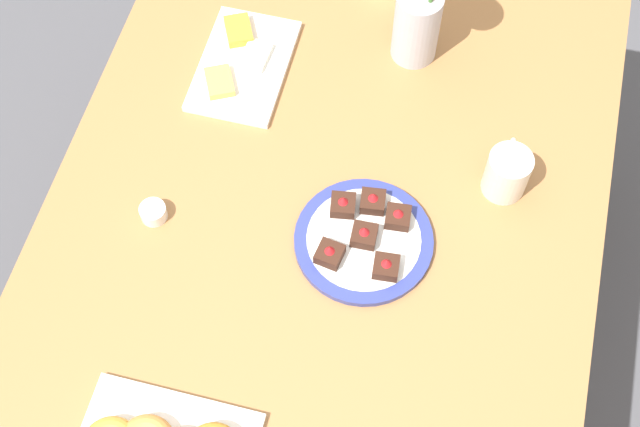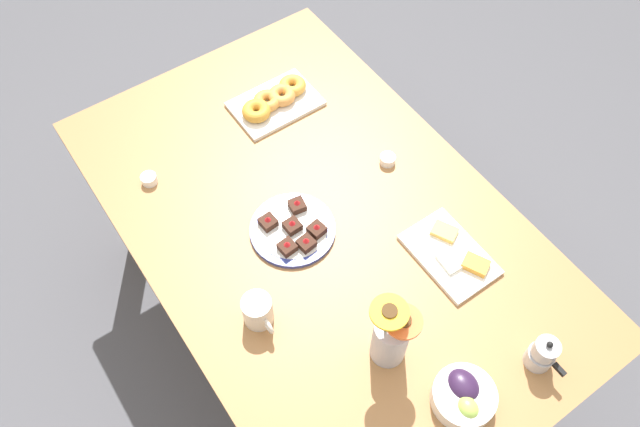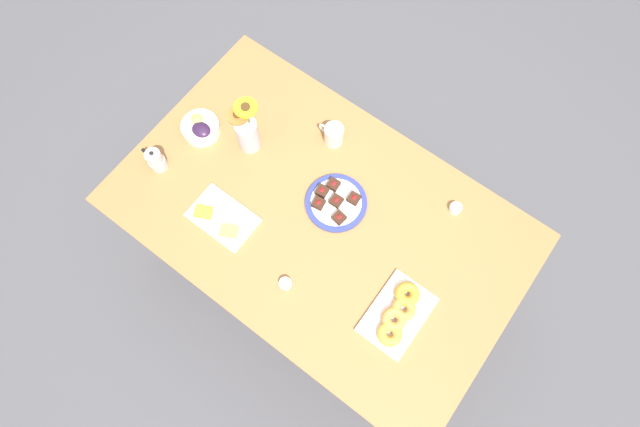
% 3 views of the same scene
% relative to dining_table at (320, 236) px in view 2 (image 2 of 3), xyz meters
% --- Properties ---
extents(ground_plane, '(6.00, 6.00, 0.00)m').
position_rel_dining_table_xyz_m(ground_plane, '(0.00, 0.00, -0.65)').
color(ground_plane, '#4C4C51').
extents(dining_table, '(1.60, 1.00, 0.74)m').
position_rel_dining_table_xyz_m(dining_table, '(0.00, 0.00, 0.00)').
color(dining_table, '#9E6B3D').
rests_on(dining_table, ground_plane).
extents(coffee_mug, '(0.11, 0.08, 0.10)m').
position_rel_dining_table_xyz_m(coffee_mug, '(0.16, -0.31, 0.13)').
color(coffee_mug, beige).
rests_on(coffee_mug, dining_table).
extents(grape_bowl, '(0.16, 0.16, 0.07)m').
position_rel_dining_table_xyz_m(grape_bowl, '(0.62, -0.01, 0.12)').
color(grape_bowl, white).
rests_on(grape_bowl, dining_table).
extents(cheese_platter, '(0.26, 0.17, 0.03)m').
position_rel_dining_table_xyz_m(cheese_platter, '(0.31, 0.24, 0.10)').
color(cheese_platter, white).
rests_on(cheese_platter, dining_table).
extents(croissant_platter, '(0.19, 0.28, 0.05)m').
position_rel_dining_table_xyz_m(croissant_platter, '(-0.46, 0.14, 0.11)').
color(croissant_platter, white).
rests_on(croissant_platter, dining_table).
extents(jam_cup_honey, '(0.05, 0.05, 0.03)m').
position_rel_dining_table_xyz_m(jam_cup_honey, '(-0.06, 0.29, 0.10)').
color(jam_cup_honey, white).
rests_on(jam_cup_honey, dining_table).
extents(jam_cup_berry, '(0.05, 0.05, 0.03)m').
position_rel_dining_table_xyz_m(jam_cup_berry, '(-0.41, -0.34, 0.10)').
color(jam_cup_berry, white).
rests_on(jam_cup_berry, dining_table).
extents(dessert_plate, '(0.25, 0.25, 0.05)m').
position_rel_dining_table_xyz_m(dessert_plate, '(-0.02, -0.08, 0.10)').
color(dessert_plate, navy).
rests_on(dessert_plate, dining_table).
extents(flower_vase, '(0.11, 0.12, 0.27)m').
position_rel_dining_table_xyz_m(flower_vase, '(0.42, -0.09, 0.18)').
color(flower_vase, '#B2B2BC').
rests_on(flower_vase, dining_table).
extents(moka_pot, '(0.11, 0.07, 0.12)m').
position_rel_dining_table_xyz_m(moka_pot, '(0.66, 0.21, 0.13)').
color(moka_pot, '#B7B7BC').
rests_on(moka_pot, dining_table).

